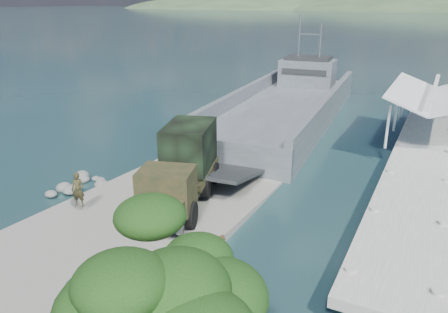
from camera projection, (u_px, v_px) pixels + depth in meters
ground at (150, 218)px, 24.48m from camera, size 1400.00×1400.00×0.00m
boat_ramp at (138, 221)px, 23.56m from camera, size 10.00×18.00×0.50m
shoreline_rocks at (74, 193)px, 27.54m from camera, size 3.20×5.60×0.90m
pier at (427, 134)px, 34.15m from camera, size 6.40×44.00×6.10m
landing_craft at (283, 113)px, 43.65m from camera, size 11.77×37.07×10.85m
military_truck at (183, 167)px, 24.86m from camera, size 5.13×9.29×4.14m
soldier at (79, 196)px, 23.69m from camera, size 0.83×0.71×1.93m
overhang_tree at (177, 272)px, 11.58m from camera, size 6.47×5.96×5.87m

